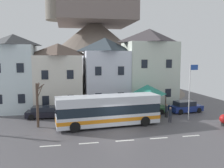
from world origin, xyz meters
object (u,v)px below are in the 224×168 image
Objects in this scene: townhouse_01 at (59,76)px; hilltop_castle at (94,51)px; parked_car_00 at (147,108)px; flagpole at (190,88)px; pedestrian_00 at (166,110)px; bus_shelter at (147,90)px; parked_car_02 at (45,112)px; harbour_buoy at (224,119)px; pedestrian_03 at (140,111)px; parked_car_01 at (185,107)px; pedestrian_02 at (170,113)px; pedestrian_01 at (154,112)px; public_bench at (136,107)px; townhouse_02 at (105,72)px; townhouse_00 at (15,73)px; bare_tree_01 at (38,103)px; townhouse_03 at (149,67)px; transit_bus at (108,111)px.

hilltop_castle is at bearing 66.47° from townhouse_01.
parked_car_00 is 6.08m from flagpole.
bus_shelter is at bearing 130.43° from pedestrian_00.
flagpole is (15.59, -4.17, 2.97)m from parked_car_02.
pedestrian_03 is at bearing 152.83° from harbour_buoy.
bus_shelter is at bearing 173.26° from parked_car_01.
pedestrian_02 is (-3.94, -3.99, 0.29)m from parked_car_01.
bus_shelter is (3.71, -21.47, -5.14)m from hilltop_castle.
bus_shelter is 5.61m from parked_car_01.
pedestrian_01 is 4.24m from public_bench.
hilltop_castle is (6.82, 15.65, 3.77)m from townhouse_01.
public_bench is at bearing -50.58° from townhouse_02.
harbour_buoy is (17.93, -6.81, 0.02)m from parked_car_02.
pedestrian_02 is 1.01× the size of public_bench.
public_bench is at bearing 109.02° from pedestrian_02.
townhouse_02 reaches higher than parked_car_02.
public_bench is at bearing 11.30° from parked_car_02.
flagpole is at bearing -42.90° from parked_car_00.
townhouse_00 is 2.25× the size of bare_tree_01.
townhouse_03 reaches higher than parked_car_01.
townhouse_00 reaches higher than public_bench.
transit_bus is 6.34× the size of pedestrian_02.
transit_bus reaches higher than harbour_buoy.
public_bench is at bearing -130.67° from townhouse_03.
harbour_buoy is (5.68, -6.78, 0.01)m from parked_car_00.
harbour_buoy is at bearing -24.63° from pedestrian_02.
transit_bus is 7.95m from parked_car_02.
pedestrian_01 is at bearing -37.37° from townhouse_01.
townhouse_01 reaches higher than transit_bus.
hilltop_castle is 5.85× the size of flagpole.
transit_bus is at bearing -163.56° from pedestrian_01.
parked_car_02 is (-8.24, -20.78, -7.48)m from hilltop_castle.
townhouse_01 is at bearing 142.63° from pedestrian_01.
flagpole is at bearing -13.45° from pedestrian_03.
pedestrian_01 reaches higher than harbour_buoy.
harbour_buoy is at bearing -9.98° from bare_tree_01.
townhouse_00 is at bearing 157.93° from parked_car_01.
bus_shelter reaches higher than parked_car_01.
hilltop_castle reaches higher than townhouse_03.
townhouse_03 is at bearing 23.42° from parked_car_02.
hilltop_castle is 25.07m from pedestrian_00.
hilltop_castle is 21.93× the size of public_bench.
parked_car_02 reaches higher than harbour_buoy.
pedestrian_01 is at bearing -8.76° from parked_car_02.
parked_car_01 is 2.70× the size of pedestrian_03.
bare_tree_01 is (-0.40, -3.59, 1.74)m from parked_car_02.
transit_bus is 6.66× the size of pedestrian_03.
hilltop_castle is at bearing 100.88° from pedestrian_02.
parked_car_02 is 2.69× the size of pedestrian_02.
harbour_buoy is at bearing -27.88° from townhouse_00.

